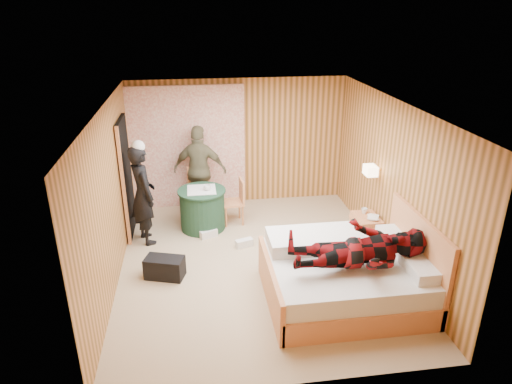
{
  "coord_description": "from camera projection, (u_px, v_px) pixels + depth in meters",
  "views": [
    {
      "loc": [
        -0.89,
        -6.14,
        3.81
      ],
      "look_at": [
        0.04,
        0.4,
        1.05
      ],
      "focal_mm": 32.0,
      "sensor_mm": 36.0,
      "label": 1
    }
  ],
  "objects": [
    {
      "name": "chair_near",
      "position": [
        237.0,
        198.0,
        8.35
      ],
      "size": [
        0.41,
        0.41,
        0.84
      ],
      "rotation": [
        0.0,
        0.0,
        -1.49
      ],
      "color": "#E8985F",
      "rests_on": "floor"
    },
    {
      "name": "chair_far",
      "position": [
        200.0,
        187.0,
        8.74
      ],
      "size": [
        0.5,
        0.5,
        0.93
      ],
      "rotation": [
        0.0,
        0.0,
        0.22
      ],
      "color": "#E8985F",
      "rests_on": "floor"
    },
    {
      "name": "round_table",
      "position": [
        202.0,
        209.0,
        8.18
      ],
      "size": [
        0.85,
        0.85,
        0.76
      ],
      "color": "#1F452E",
      "rests_on": "floor"
    },
    {
      "name": "man_on_bed",
      "position": [
        361.0,
        240.0,
        5.78
      ],
      "size": [
        0.86,
        0.67,
        1.77
      ],
      "primitive_type": "imported",
      "rotation": [
        0.0,
        1.57,
        0.0
      ],
      "color": "maroon",
      "rests_on": "bed"
    },
    {
      "name": "duffel_bag",
      "position": [
        165.0,
        268.0,
        6.78
      ],
      "size": [
        0.63,
        0.46,
        0.32
      ],
      "primitive_type": "cube",
      "rotation": [
        0.0,
        0.0,
        -0.31
      ],
      "color": "black",
      "rests_on": "floor"
    },
    {
      "name": "cup_nightstand",
      "position": [
        364.0,
        211.0,
        7.62
      ],
      "size": [
        0.11,
        0.11,
        0.09
      ],
      "primitive_type": "imported",
      "rotation": [
        0.0,
        0.0,
        0.15
      ],
      "color": "silver",
      "rests_on": "nightstand"
    },
    {
      "name": "man_at_table",
      "position": [
        200.0,
        170.0,
        8.65
      ],
      "size": [
        1.08,
        0.66,
        1.72
      ],
      "primitive_type": "imported",
      "rotation": [
        0.0,
        0.0,
        2.88
      ],
      "color": "brown",
      "rests_on": "floor"
    },
    {
      "name": "cup_table",
      "position": [
        207.0,
        188.0,
        7.98
      ],
      "size": [
        0.13,
        0.13,
        0.1
      ],
      "primitive_type": "imported",
      "rotation": [
        0.0,
        0.0,
        0.07
      ],
      "color": "silver",
      "rests_on": "round_table"
    },
    {
      "name": "wall_right",
      "position": [
        392.0,
        183.0,
        6.99
      ],
      "size": [
        0.02,
        5.0,
        2.5
      ],
      "primitive_type": "cube",
      "color": "#C5824B",
      "rests_on": "floor"
    },
    {
      "name": "sneaker_right",
      "position": [
        244.0,
        243.0,
        7.67
      ],
      "size": [
        0.32,
        0.21,
        0.13
      ],
      "primitive_type": "cube",
      "rotation": [
        0.0,
        0.0,
        0.32
      ],
      "color": "silver",
      "rests_on": "floor"
    },
    {
      "name": "book_upper",
      "position": [
        368.0,
        216.0,
        7.46
      ],
      "size": [
        0.26,
        0.28,
        0.02
      ],
      "primitive_type": "imported",
      "rotation": [
        0.0,
        0.0,
        -0.54
      ],
      "color": "silver",
      "rests_on": "nightstand"
    },
    {
      "name": "sneaker_left",
      "position": [
        209.0,
        234.0,
        7.97
      ],
      "size": [
        0.33,
        0.23,
        0.14
      ],
      "primitive_type": "cube",
      "rotation": [
        0.0,
        0.0,
        0.41
      ],
      "color": "silver",
      "rests_on": "floor"
    },
    {
      "name": "bed",
      "position": [
        348.0,
        276.0,
        6.25
      ],
      "size": [
        2.18,
        1.72,
        1.18
      ],
      "color": "#E8985F",
      "rests_on": "floor"
    },
    {
      "name": "wall_lamp",
      "position": [
        371.0,
        170.0,
        7.36
      ],
      "size": [
        0.26,
        0.24,
        0.16
      ],
      "color": "gold",
      "rests_on": "wall_right"
    },
    {
      "name": "wall_back",
      "position": [
        239.0,
        142.0,
        9.0
      ],
      "size": [
        4.2,
        0.02,
        2.5
      ],
      "primitive_type": "cube",
      "color": "#C5824B",
      "rests_on": "floor"
    },
    {
      "name": "nightstand",
      "position": [
        365.0,
        231.0,
        7.62
      ],
      "size": [
        0.41,
        0.56,
        0.54
      ],
      "color": "#E8985F",
      "rests_on": "floor"
    },
    {
      "name": "floor",
      "position": [
        257.0,
        263.0,
        7.2
      ],
      "size": [
        4.2,
        5.0,
        0.01
      ],
      "primitive_type": "cube",
      "color": "tan",
      "rests_on": "ground"
    },
    {
      "name": "wall_left",
      "position": [
        110.0,
        198.0,
        6.44
      ],
      "size": [
        0.02,
        5.0,
        2.5
      ],
      "primitive_type": "cube",
      "color": "#C5824B",
      "rests_on": "floor"
    },
    {
      "name": "book_lower",
      "position": [
        368.0,
        217.0,
        7.47
      ],
      "size": [
        0.21,
        0.26,
        0.02
      ],
      "primitive_type": "imported",
      "rotation": [
        0.0,
        0.0,
        -0.24
      ],
      "color": "silver",
      "rests_on": "nightstand"
    },
    {
      "name": "curtain",
      "position": [
        188.0,
        148.0,
        8.83
      ],
      "size": [
        2.2,
        0.08,
        2.4
      ],
      "primitive_type": "cube",
      "color": "white",
      "rests_on": "floor"
    },
    {
      "name": "woman_standing",
      "position": [
        143.0,
        195.0,
        7.56
      ],
      "size": [
        0.62,
        0.74,
        1.71
      ],
      "primitive_type": "imported",
      "rotation": [
        0.0,
        0.0,
        1.98
      ],
      "color": "black",
      "rests_on": "floor"
    },
    {
      "name": "doorway",
      "position": [
        127.0,
        178.0,
        7.81
      ],
      "size": [
        0.06,
        0.9,
        2.05
      ],
      "primitive_type": "cube",
      "color": "black",
      "rests_on": "floor"
    },
    {
      "name": "ceiling",
      "position": [
        257.0,
        106.0,
        6.23
      ],
      "size": [
        4.2,
        5.0,
        0.01
      ],
      "primitive_type": "cube",
      "color": "white",
      "rests_on": "wall_back"
    }
  ]
}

